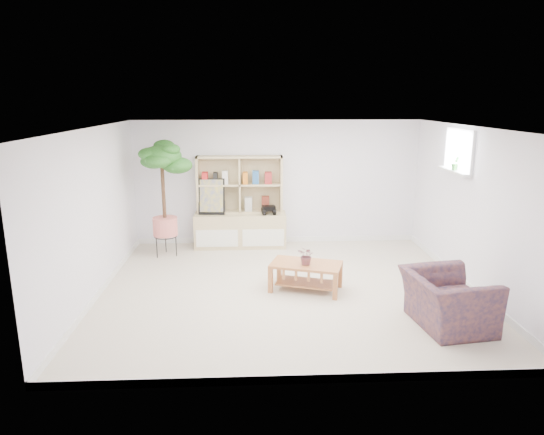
{
  "coord_description": "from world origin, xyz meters",
  "views": [
    {
      "loc": [
        -0.54,
        -6.81,
        2.78
      ],
      "look_at": [
        -0.2,
        0.36,
        1.02
      ],
      "focal_mm": 32.0,
      "sensor_mm": 36.0,
      "label": 1
    }
  ],
  "objects_px": {
    "storage_unit": "(240,202)",
    "coffee_table": "(306,277)",
    "armchair": "(448,297)",
    "floor_tree": "(164,199)"
  },
  "relations": [
    {
      "from": "armchair",
      "to": "floor_tree",
      "type": "bearing_deg",
      "value": 45.03
    },
    {
      "from": "coffee_table",
      "to": "floor_tree",
      "type": "relative_size",
      "value": 0.49
    },
    {
      "from": "floor_tree",
      "to": "armchair",
      "type": "height_order",
      "value": "floor_tree"
    },
    {
      "from": "storage_unit",
      "to": "coffee_table",
      "type": "height_order",
      "value": "storage_unit"
    },
    {
      "from": "storage_unit",
      "to": "coffee_table",
      "type": "bearing_deg",
      "value": -66.09
    },
    {
      "from": "coffee_table",
      "to": "armchair",
      "type": "distance_m",
      "value": 2.07
    },
    {
      "from": "coffee_table",
      "to": "floor_tree",
      "type": "xyz_separation_m",
      "value": [
        -2.35,
        1.76,
        0.83
      ]
    },
    {
      "from": "coffee_table",
      "to": "armchair",
      "type": "relative_size",
      "value": 0.98
    },
    {
      "from": "storage_unit",
      "to": "coffee_table",
      "type": "distance_m",
      "value": 2.58
    },
    {
      "from": "storage_unit",
      "to": "armchair",
      "type": "xyz_separation_m",
      "value": [
        2.64,
        -3.54,
        -0.48
      ]
    }
  ]
}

